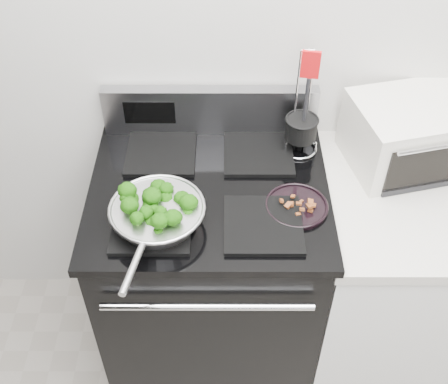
{
  "coord_description": "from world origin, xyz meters",
  "views": [
    {
      "loc": [
        -0.25,
        0.08,
        2.22
      ],
      "look_at": [
        -0.25,
        1.36,
        0.98
      ],
      "focal_mm": 45.0,
      "sensor_mm": 36.0,
      "label": 1
    }
  ],
  "objects_px": {
    "bacon_plate": "(297,204)",
    "toaster_oven": "(412,134)",
    "skillet": "(157,214)",
    "utensil_holder": "(301,133)",
    "gas_range": "(211,273)"
  },
  "relations": [
    {
      "from": "bacon_plate",
      "to": "toaster_oven",
      "type": "height_order",
      "value": "toaster_oven"
    },
    {
      "from": "skillet",
      "to": "utensil_holder",
      "type": "height_order",
      "value": "utensil_holder"
    },
    {
      "from": "utensil_holder",
      "to": "gas_range",
      "type": "bearing_deg",
      "value": -138.33
    },
    {
      "from": "gas_range",
      "to": "utensil_holder",
      "type": "distance_m",
      "value": 0.65
    },
    {
      "from": "bacon_plate",
      "to": "utensil_holder",
      "type": "distance_m",
      "value": 0.29
    },
    {
      "from": "skillet",
      "to": "toaster_oven",
      "type": "xyz_separation_m",
      "value": [
        0.84,
        0.34,
        0.04
      ]
    },
    {
      "from": "skillet",
      "to": "bacon_plate",
      "type": "height_order",
      "value": "skillet"
    },
    {
      "from": "skillet",
      "to": "bacon_plate",
      "type": "xyz_separation_m",
      "value": [
        0.43,
        0.07,
        -0.03
      ]
    },
    {
      "from": "gas_range",
      "to": "skillet",
      "type": "bearing_deg",
      "value": -131.99
    },
    {
      "from": "bacon_plate",
      "to": "toaster_oven",
      "type": "bearing_deg",
      "value": 32.76
    },
    {
      "from": "bacon_plate",
      "to": "toaster_oven",
      "type": "distance_m",
      "value": 0.49
    },
    {
      "from": "gas_range",
      "to": "utensil_holder",
      "type": "xyz_separation_m",
      "value": [
        0.31,
        0.19,
        0.53
      ]
    },
    {
      "from": "gas_range",
      "to": "skillet",
      "type": "distance_m",
      "value": 0.56
    },
    {
      "from": "utensil_holder",
      "to": "skillet",
      "type": "bearing_deg",
      "value": -132.2
    },
    {
      "from": "gas_range",
      "to": "utensil_holder",
      "type": "relative_size",
      "value": 2.83
    }
  ]
}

